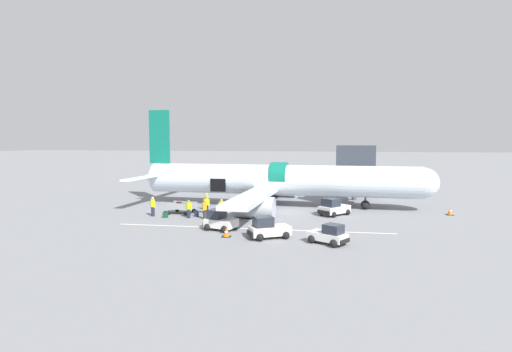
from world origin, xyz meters
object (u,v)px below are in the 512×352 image
at_px(baggage_tug_spare, 220,221).
at_px(ground_crew_loader_a, 205,209).
at_px(baggage_cart_loading, 182,208).
at_px(ground_crew_supervisor, 222,207).
at_px(suitcase_on_tarmac_upright, 196,214).
at_px(suitcase_on_tarmac_spare, 165,215).
at_px(ground_crew_driver, 207,204).
at_px(ground_crew_loader_b, 153,206).
at_px(baggage_tug_mid, 333,208).
at_px(ground_crew_helper, 207,201).
at_px(baggage_tug_lead, 329,235).
at_px(airplane, 275,181).
at_px(baggage_tug_rear, 268,229).
at_px(ground_crew_marshal, 189,209).

bearing_deg(baggage_tug_spare, ground_crew_loader_a, 125.57).
distance_m(baggage_cart_loading, ground_crew_loader_a, 3.87).
bearing_deg(ground_crew_supervisor, suitcase_on_tarmac_upright, -150.11).
relative_size(suitcase_on_tarmac_upright, suitcase_on_tarmac_spare, 1.01).
relative_size(ground_crew_supervisor, suitcase_on_tarmac_upright, 2.46).
xyz_separation_m(baggage_cart_loading, suitcase_on_tarmac_spare, (-0.64, -2.33, -0.30)).
bearing_deg(ground_crew_driver, ground_crew_loader_b, -152.20).
height_order(baggage_tug_mid, suitcase_on_tarmac_upright, baggage_tug_mid).
relative_size(baggage_tug_spare, ground_crew_loader_b, 1.50).
relative_size(baggage_tug_mid, baggage_cart_loading, 0.95).
bearing_deg(ground_crew_helper, baggage_tug_lead, -40.39).
xyz_separation_m(suitcase_on_tarmac_upright, suitcase_on_tarmac_spare, (-2.61, -1.08, -0.01)).
distance_m(baggage_tug_spare, ground_crew_loader_b, 8.89).
bearing_deg(ground_crew_helper, airplane, 33.38).
relative_size(ground_crew_supervisor, suitcase_on_tarmac_spare, 2.49).
distance_m(baggage_cart_loading, suitcase_on_tarmac_spare, 2.44).
bearing_deg(ground_crew_helper, ground_crew_driver, -69.95).
bearing_deg(baggage_cart_loading, ground_crew_loader_a, -35.29).
bearing_deg(suitcase_on_tarmac_upright, ground_crew_driver, 76.79).
xyz_separation_m(ground_crew_loader_a, ground_crew_helper, (-1.48, 4.55, -0.00)).
relative_size(ground_crew_helper, suitcase_on_tarmac_spare, 2.83).
height_order(baggage_cart_loading, ground_crew_helper, ground_crew_helper).
bearing_deg(baggage_tug_spare, baggage_tug_rear, -24.30).
xyz_separation_m(baggage_tug_spare, ground_crew_helper, (-4.16, 8.29, 0.25)).
relative_size(baggage_tug_spare, ground_crew_marshal, 1.64).
distance_m(ground_crew_supervisor, ground_crew_marshal, 3.18).
height_order(baggage_tug_lead, suitcase_on_tarmac_upright, baggage_tug_lead).
distance_m(airplane, ground_crew_supervisor, 7.85).
height_order(baggage_tug_spare, ground_crew_loader_a, ground_crew_loader_a).
distance_m(ground_crew_driver, suitcase_on_tarmac_upright, 1.83).
height_order(baggage_tug_lead, baggage_tug_mid, baggage_tug_mid).
distance_m(baggage_tug_mid, baggage_tug_rear, 11.09).
distance_m(ground_crew_marshal, suitcase_on_tarmac_spare, 2.28).
xyz_separation_m(ground_crew_marshal, suitcase_on_tarmac_upright, (0.43, 0.78, -0.61)).
bearing_deg(ground_crew_driver, baggage_tug_mid, 9.11).
height_order(ground_crew_loader_a, ground_crew_supervisor, ground_crew_loader_a).
bearing_deg(baggage_cart_loading, baggage_tug_spare, -45.72).
distance_m(ground_crew_loader_b, ground_crew_marshal, 3.63).
height_order(airplane, ground_crew_driver, airplane).
distance_m(ground_crew_loader_a, ground_crew_marshal, 1.62).
height_order(baggage_tug_spare, ground_crew_helper, ground_crew_helper).
relative_size(baggage_tug_rear, ground_crew_helper, 1.81).
bearing_deg(baggage_tug_spare, baggage_tug_mid, 44.28).
bearing_deg(baggage_tug_mid, ground_crew_marshal, -161.19).
relative_size(baggage_tug_lead, ground_crew_driver, 1.68).
distance_m(ground_crew_loader_a, suitcase_on_tarmac_spare, 3.85).
height_order(baggage_tug_rear, suitcase_on_tarmac_upright, baggage_tug_rear).
xyz_separation_m(ground_crew_loader_a, ground_crew_supervisor, (0.89, 2.16, -0.12)).
bearing_deg(ground_crew_driver, ground_crew_marshal, -108.64).
xyz_separation_m(baggage_cart_loading, ground_crew_helper, (1.67, 2.32, 0.38)).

